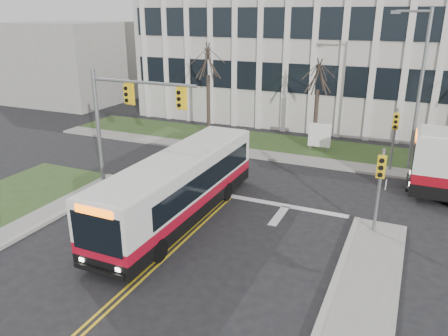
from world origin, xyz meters
TOP-DOWN VIEW (x-y plane):
  - ground at (0.00, 0.00)m, footprint 120.00×120.00m
  - sidewalk_cross at (5.00, 15.20)m, footprint 44.00×1.60m
  - building_lawn at (5.00, 18.00)m, footprint 44.00×5.00m
  - office_building at (5.00, 30.00)m, footprint 40.00×16.00m
  - building_annex at (-26.00, 26.00)m, footprint 12.00×12.00m
  - mast_arm_signal at (-5.62, 7.16)m, footprint 6.11×0.38m
  - signal_pole_near at (7.20, 6.90)m, footprint 0.34×0.39m
  - signal_pole_far at (7.20, 15.40)m, footprint 0.34×0.39m
  - streetlight at (8.03, 16.20)m, footprint 2.15×0.25m
  - directory_sign at (2.50, 17.50)m, footprint 1.50×0.12m
  - tree_left at (-6.00, 18.00)m, footprint 1.80×1.80m
  - tree_mid at (2.00, 18.20)m, footprint 1.80×1.80m
  - bus_main at (-1.09, 4.90)m, footprint 2.46×11.09m

SIDE VIEW (x-z plane):
  - ground at x=0.00m, z-range 0.00..0.00m
  - building_lawn at x=5.00m, z-range 0.00..0.12m
  - sidewalk_cross at x=5.00m, z-range 0.00..0.14m
  - directory_sign at x=2.50m, z-range 0.17..2.17m
  - bus_main at x=-1.09m, z-range 0.00..2.95m
  - signal_pole_near at x=7.20m, z-range 0.60..4.40m
  - signal_pole_far at x=7.20m, z-range 0.60..4.40m
  - building_annex at x=-26.00m, z-range 0.00..8.00m
  - mast_arm_signal at x=-5.62m, z-range 1.16..7.36m
  - tree_mid at x=2.00m, z-range 1.47..8.29m
  - streetlight at x=8.03m, z-range 0.59..9.79m
  - tree_left at x=-6.00m, z-range 1.66..9.36m
  - office_building at x=5.00m, z-range 0.00..12.00m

